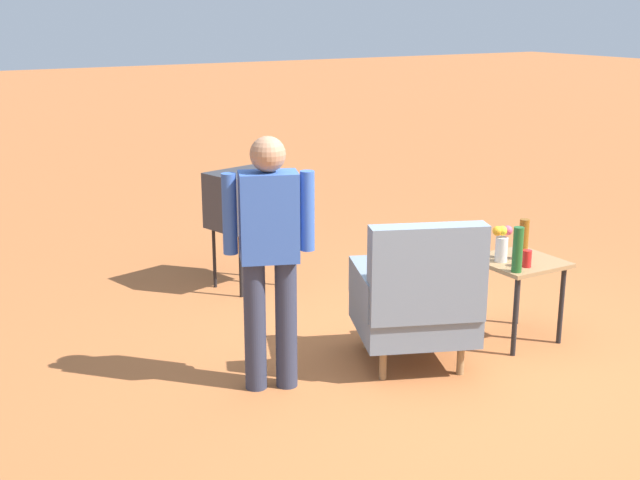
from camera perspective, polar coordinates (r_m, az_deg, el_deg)
name	(u,v)px	position (r m, az deg, el deg)	size (l,w,h in m)	color
ground_plane	(436,368)	(5.82, 7.97, -8.70)	(60.00, 60.00, 0.00)	#AD6033
armchair	(417,298)	(5.65, 6.69, -3.97)	(1.00, 1.01, 1.06)	#937047
side_table	(519,272)	(6.24, 13.44, -2.11)	(0.56, 0.56, 0.62)	black
tv_on_stand	(246,200)	(7.19, -5.10, 2.74)	(0.69, 0.58, 1.03)	black
person_standing	(269,248)	(5.19, -3.49, -0.57)	(0.54, 0.34, 1.64)	#2D3347
soda_can_red	(527,259)	(6.04, 13.97, -1.24)	(0.07, 0.07, 0.12)	red
bottle_tall_amber	(524,239)	(6.19, 13.76, 0.04)	(0.07, 0.07, 0.30)	brown
soda_can_blue	(478,248)	(6.22, 10.79, -0.56)	(0.07, 0.07, 0.12)	blue
bottle_wine_green	(518,250)	(5.88, 13.37, -0.65)	(0.07, 0.07, 0.32)	#1E5623
flower_vase	(502,242)	(6.10, 12.34, -0.12)	(0.15, 0.10, 0.27)	silver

